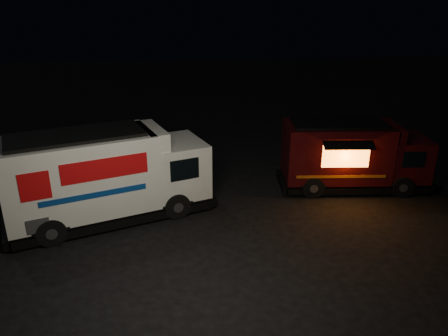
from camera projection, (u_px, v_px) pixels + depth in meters
ground at (220, 233)px, 13.79m from camera, size 80.00×80.00×0.00m
white_truck at (109, 175)px, 14.25m from camera, size 7.14×4.40×3.06m
red_truck at (355, 155)px, 16.65m from camera, size 5.83×2.62×2.63m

